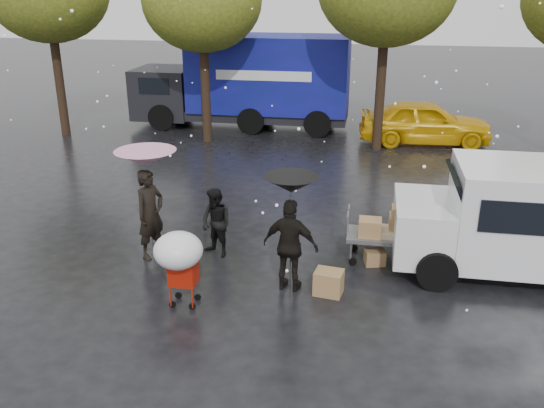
% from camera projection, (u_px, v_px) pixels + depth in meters
% --- Properties ---
extents(ground, '(90.00, 90.00, 0.00)m').
position_uv_depth(ground, '(240.00, 283.00, 10.99)').
color(ground, black).
rests_on(ground, ground).
extents(person_pink, '(0.70, 0.82, 1.89)m').
position_uv_depth(person_pink, '(150.00, 214.00, 11.75)').
color(person_pink, black).
rests_on(person_pink, ground).
extents(person_middle, '(0.89, 0.83, 1.46)m').
position_uv_depth(person_middle, '(216.00, 223.00, 11.87)').
color(person_middle, black).
rests_on(person_middle, ground).
extents(person_black, '(1.10, 0.61, 1.78)m').
position_uv_depth(person_black, '(291.00, 246.00, 10.48)').
color(person_black, black).
rests_on(person_black, ground).
extents(umbrella_pink, '(1.22, 1.22, 2.29)m').
position_uv_depth(umbrella_pink, '(146.00, 158.00, 11.32)').
color(umbrella_pink, '#4C4C4C').
rests_on(umbrella_pink, ground).
extents(umbrella_black, '(0.98, 0.98, 2.23)m').
position_uv_depth(umbrella_black, '(291.00, 184.00, 10.05)').
color(umbrella_black, '#4C4C4C').
rests_on(umbrella_black, ground).
extents(vendor_cart, '(1.52, 0.80, 1.27)m').
position_uv_depth(vendor_cart, '(389.00, 229.00, 11.61)').
color(vendor_cart, slate).
rests_on(vendor_cart, ground).
extents(shopping_cart, '(0.84, 0.84, 1.46)m').
position_uv_depth(shopping_cart, '(179.00, 254.00, 9.77)').
color(shopping_cart, red).
rests_on(shopping_cart, ground).
extents(white_van, '(4.91, 2.18, 2.20)m').
position_uv_depth(white_van, '(535.00, 219.00, 10.96)').
color(white_van, white).
rests_on(white_van, ground).
extents(blue_truck, '(8.30, 2.60, 3.50)m').
position_uv_depth(blue_truck, '(248.00, 82.00, 22.12)').
color(blue_truck, navy).
rests_on(blue_truck, ground).
extents(box_ground_near, '(0.56, 0.47, 0.46)m').
position_uv_depth(box_ground_near, '(329.00, 282.00, 10.56)').
color(box_ground_near, olive).
rests_on(box_ground_near, ground).
extents(box_ground_far, '(0.46, 0.40, 0.31)m').
position_uv_depth(box_ground_far, '(375.00, 257.00, 11.68)').
color(box_ground_far, olive).
rests_on(box_ground_far, ground).
extents(yellow_taxi, '(4.64, 2.11, 1.54)m').
position_uv_depth(yellow_taxi, '(425.00, 122.00, 20.15)').
color(yellow_taxi, '#E6AC0C').
rests_on(yellow_taxi, ground).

